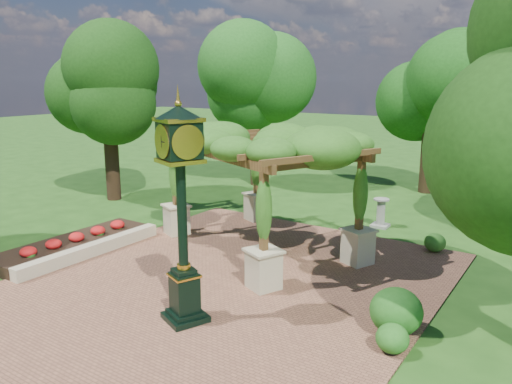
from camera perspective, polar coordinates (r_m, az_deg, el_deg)
The scene contains 13 objects.
ground at distance 12.47m, azimuth -6.58°, elevation -12.07°, with size 120.00×120.00×0.00m, color #1E4714.
brick_plaza at distance 13.17m, azimuth -3.71°, elevation -10.52°, with size 10.00×12.00×0.04m, color brown.
border_wall at distance 15.87m, azimuth -18.23°, elevation -6.32°, with size 0.35×5.00×0.40m, color #C6B793.
flower_bed at distance 16.57m, azimuth -20.15°, elevation -5.73°, with size 1.50×5.00×0.36m, color red.
pedestal_clock at distance 10.49m, azimuth -8.55°, elevation -0.41°, with size 1.23×1.23×4.78m.
pergola at distance 15.09m, azimuth 0.40°, elevation 5.21°, with size 7.28×6.05×3.93m.
sundial at distance 18.45m, azimuth 14.06°, elevation -2.53°, with size 0.60×0.60×1.05m.
shrub_front at distance 10.39m, azimuth 15.32°, elevation -15.83°, with size 0.64×0.64×0.58m, color #235E1A.
shrub_mid at distance 11.00m, azimuth 15.73°, elevation -12.99°, with size 1.09×1.09×0.98m, color #1F5518.
shrub_back at distance 16.29m, azimuth 19.78°, elevation -5.45°, with size 0.64×0.64×0.58m, color #2B611C.
tree_west_near at distance 22.39m, azimuth -16.65°, elevation 11.45°, with size 3.66×3.66×7.13m.
tree_west_far at distance 24.65m, azimuth 0.13°, elevation 12.88°, with size 4.03×4.03×7.64m.
tree_north at distance 24.24m, azimuth 19.70°, elevation 11.88°, with size 3.91×3.91×7.49m.
Camera 1 is at (7.43, -8.53, 5.25)m, focal length 35.00 mm.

